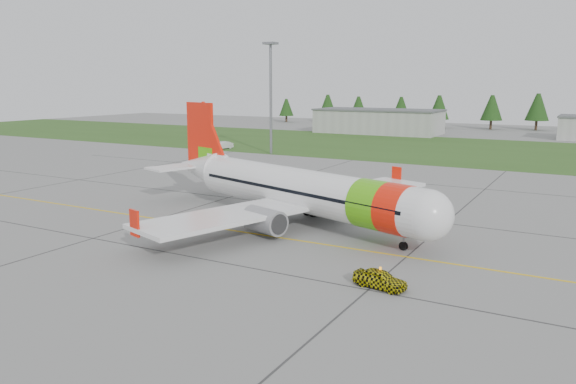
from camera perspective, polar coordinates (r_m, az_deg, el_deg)
The scene contains 9 objects.
ground at distance 41.20m, azimuth -5.04°, elevation -7.48°, with size 320.00×320.00×0.00m, color gray.
aircraft at distance 52.76m, azimuth 0.94°, elevation 0.20°, with size 34.99×33.13×10.93m.
follow_me_car at distance 36.73m, azimuth 9.39°, elevation -6.95°, with size 1.44×1.22×3.59m, color #D5CC0B.
service_van at distance 114.00m, azimuth -6.67°, elevation 5.51°, with size 1.62×1.53×4.63m, color silver.
grass_strip at distance 117.07m, azimuth 18.19°, elevation 4.04°, with size 320.00×50.00×0.03m, color #30561E.
taxi_guideline at distance 47.72m, azimuth 0.39°, elevation -4.84°, with size 120.00×0.25×0.02m, color gold.
hangar_west at distance 151.81m, azimuth 9.15°, elevation 7.04°, with size 32.00×14.00×6.00m, color #A8A8A3.
floodlight_mast at distance 105.27m, azimuth -1.76°, elevation 9.32°, with size 0.50×0.50×20.00m, color slate.
treeline at distance 171.84m, azimuth 21.99°, elevation 7.50°, with size 160.00×8.00×10.00m, color #1C3F14, non-canonical shape.
Camera 1 is at (22.14, -32.22, 13.00)m, focal length 35.00 mm.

